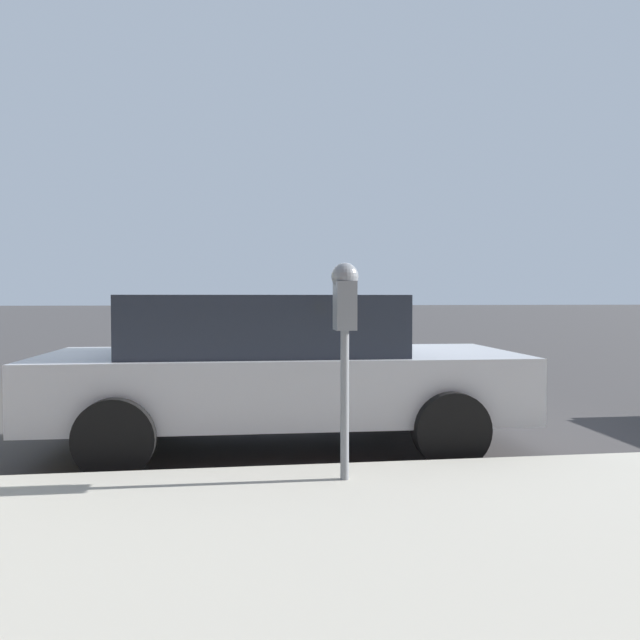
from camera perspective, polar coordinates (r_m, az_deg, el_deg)
The scene contains 3 objects.
ground_plane at distance 7.06m, azimuth -3.97°, elevation -9.56°, with size 220.00×220.00×0.00m, color #3D3A3A.
parking_meter at distance 4.35m, azimuth 2.28°, elevation 0.52°, with size 0.21×0.19×1.52m.
car_silver at distance 5.93m, azimuth -3.98°, elevation -4.31°, with size 2.05×4.43×1.44m.
Camera 1 is at (-6.90, 0.45, 1.42)m, focal length 35.00 mm.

